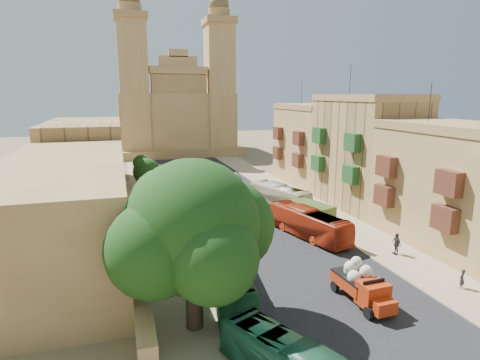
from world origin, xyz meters
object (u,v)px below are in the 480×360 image
street_tree_c (147,172)px  car_dkblue (192,182)px  red_truck (362,284)px  pedestrian_c (396,244)px  ficus_tree (194,231)px  street_tree_a (168,228)px  street_tree_b (155,196)px  car_white_a (211,191)px  church (176,113)px  car_blue_a (234,256)px  pedestrian_a (462,279)px  bus_red_east (308,223)px  olive_pickup (311,213)px  street_tree_d (142,163)px  bus_green_north (229,277)px  bus_cream_east (280,195)px  car_white_b (235,175)px  car_cream (285,209)px  car_blue_b (187,170)px

street_tree_c → car_dkblue: (6.98, 5.70, -3.04)m
red_truck → pedestrian_c: red_truck is taller
ficus_tree → street_tree_a: ficus_tree is taller
ficus_tree → street_tree_b: 20.20m
car_white_a → church: bearing=74.6°
street_tree_a → ficus_tree: bearing=-85.8°
car_blue_a → pedestrian_a: size_ratio=2.89×
car_blue_a → bus_red_east: bearing=32.8°
street_tree_a → olive_pickup: (16.48, 8.41, -2.69)m
olive_pickup → street_tree_a: bearing=-153.0°
church → street_tree_d: church is taller
red_truck → bus_green_north: bearing=156.9°
ficus_tree → pedestrian_c: ficus_tree is taller
bus_cream_east → car_white_b: 17.59m
car_white_a → pedestrian_c: 27.68m
church → bus_cream_east: 51.86m
pedestrian_a → bus_cream_east: bearing=-104.9°
car_white_a → car_cream: car_cream is taller
church → street_tree_a: bearing=-98.5°
street_tree_c → car_cream: size_ratio=1.13×
street_tree_d → street_tree_a: bearing=-90.0°
ficus_tree → car_blue_a: (4.68, 8.08, -5.38)m
car_white_b → red_truck: bearing=104.4°
church → car_white_b: church is taller
car_dkblue → car_blue_b: (1.03, 10.31, 0.01)m
church → street_tree_a: church is taller
church → car_blue_b: size_ratio=8.89×
bus_cream_east → church: bearing=-101.7°
church → car_dkblue: 38.09m
pedestrian_a → street_tree_b: bearing=-70.7°
car_dkblue → red_truck: bearing=-71.7°
car_white_a → street_tree_b: bearing=-140.5°
street_tree_d → bus_cream_east: (15.74, -20.27, -1.50)m
bus_red_east → pedestrian_a: 14.23m
ficus_tree → pedestrian_a: ficus_tree is taller
street_tree_b → car_white_a: (8.62, 11.48, -2.72)m
olive_pickup → car_blue_a: size_ratio=1.34×
red_truck → street_tree_d: bearing=105.0°
olive_pickup → car_blue_a: 13.96m
red_truck → car_dkblue: size_ratio=1.14×
bus_red_east → car_dkblue: bearing=-89.4°
ficus_tree → bus_cream_east: 28.55m
olive_pickup → bus_cream_east: bearing=95.7°
ficus_tree → bus_cream_east: (15.15, 23.72, -4.76)m
olive_pickup → pedestrian_c: size_ratio=2.91×
street_tree_a → car_cream: street_tree_a is taller
street_tree_a → street_tree_d: (0.00, 36.00, -0.90)m
car_white_a → car_dkblue: car_dkblue is taller
car_blue_b → bus_green_north: bearing=-72.7°
street_tree_c → street_tree_d: street_tree_c is taller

